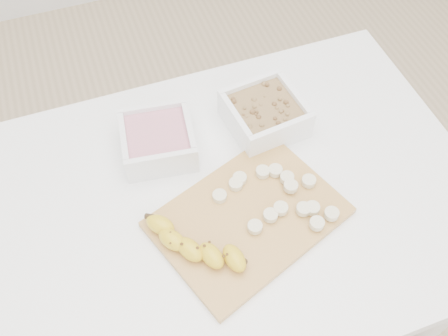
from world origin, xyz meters
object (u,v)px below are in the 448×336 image
object	(u,v)px
bowl_yogurt	(158,140)
banana	(197,245)
table	(229,221)
bowl_granola	(265,113)
cutting_board	(248,217)

from	to	relation	value
bowl_yogurt	banana	bearing A→B (deg)	-89.51
table	bowl_yogurt	distance (m)	0.23
bowl_granola	banana	distance (m)	0.33
table	cutting_board	bearing A→B (deg)	-74.03
bowl_granola	cutting_board	world-z (taller)	bowl_granola
banana	cutting_board	bearing A→B (deg)	-15.72
bowl_yogurt	banana	size ratio (longest dim) A/B	0.82
table	bowl_granola	world-z (taller)	bowl_granola
banana	bowl_yogurt	bearing A→B (deg)	58.00
cutting_board	banana	size ratio (longest dim) A/B	1.72
bowl_yogurt	cutting_board	world-z (taller)	bowl_yogurt
bowl_granola	banana	bearing A→B (deg)	-133.57
table	cutting_board	world-z (taller)	cutting_board
table	banana	xyz separation A→B (m)	(-0.10, -0.09, 0.13)
bowl_yogurt	bowl_granola	bearing A→B (deg)	-2.40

